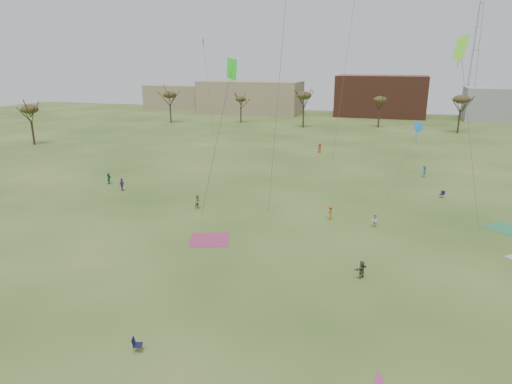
% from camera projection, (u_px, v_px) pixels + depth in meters
% --- Properties ---
extents(ground, '(260.00, 260.00, 0.00)m').
position_uv_depth(ground, '(197.00, 329.00, 27.41)').
color(ground, '#315219').
rests_on(ground, ground).
extents(spectator_fore_b, '(0.92, 0.98, 1.59)m').
position_uv_depth(spectator_fore_b, '(198.00, 202.00, 49.68)').
color(spectator_fore_b, '#937A5D').
rests_on(spectator_fore_b, ground).
extents(spectator_fore_c, '(1.12, 1.29, 1.41)m').
position_uv_depth(spectator_fore_c, '(362.00, 269.00, 33.73)').
color(spectator_fore_c, brown).
rests_on(spectator_fore_c, ground).
extents(flyer_mid_b, '(0.83, 1.14, 1.58)m').
position_uv_depth(flyer_mid_b, '(330.00, 212.00, 46.25)').
color(flyer_mid_b, '#AF6420').
rests_on(flyer_mid_b, ground).
extents(spectator_mid_d, '(0.48, 1.01, 1.68)m').
position_uv_depth(spectator_mid_d, '(122.00, 184.00, 56.66)').
color(spectator_mid_d, '#883E95').
rests_on(spectator_mid_d, ground).
extents(spectator_mid_e, '(0.87, 0.88, 1.44)m').
position_uv_depth(spectator_mid_e, '(375.00, 220.00, 44.12)').
color(spectator_mid_e, silver).
rests_on(spectator_mid_e, ground).
extents(flyer_far_a, '(0.88, 1.46, 1.50)m').
position_uv_depth(flyer_far_a, '(109.00, 178.00, 59.91)').
color(flyer_far_a, '#277650').
rests_on(flyer_far_a, ground).
extents(flyer_far_b, '(0.88, 0.93, 1.60)m').
position_uv_depth(flyer_far_b, '(320.00, 148.00, 80.64)').
color(flyer_far_b, '#BA3920').
rests_on(flyer_far_b, ground).
extents(flyer_far_c, '(0.70, 1.12, 1.67)m').
position_uv_depth(flyer_far_c, '(424.00, 171.00, 63.37)').
color(flyer_far_c, '#205193').
rests_on(flyer_far_c, ground).
extents(blanket_plum, '(4.52, 4.52, 0.03)m').
position_uv_depth(blanket_plum, '(209.00, 240.00, 41.17)').
color(blanket_plum, '#B23665').
rests_on(blanket_plum, ground).
extents(blanket_olive, '(4.30, 4.30, 0.03)m').
position_uv_depth(blanket_olive, '(505.00, 229.00, 43.94)').
color(blanket_olive, '#328954').
rests_on(blanket_olive, ground).
extents(camp_chair_center, '(0.69, 0.66, 0.87)m').
position_uv_depth(camp_chair_center, '(138.00, 347.00, 25.25)').
color(camp_chair_center, '#131234').
rests_on(camp_chair_center, ground).
extents(camp_chair_right, '(0.73, 0.74, 0.87)m').
position_uv_depth(camp_chair_right, '(442.00, 196.00, 53.81)').
color(camp_chair_right, '#171439').
rests_on(camp_chair_right, ground).
extents(kites_aloft, '(71.27, 66.23, 26.43)m').
position_uv_depth(kites_aloft, '(340.00, 14.00, 43.24)').
color(kites_aloft, orange).
rests_on(kites_aloft, ground).
extents(tree_line, '(117.44, 49.32, 8.91)m').
position_uv_depth(tree_line, '(336.00, 103.00, 98.50)').
color(tree_line, '#3A2B1E').
rests_on(tree_line, ground).
extents(building_tan, '(32.00, 14.00, 10.00)m').
position_uv_depth(building_tan, '(250.00, 97.00, 141.29)').
color(building_tan, '#937F60').
rests_on(building_tan, ground).
extents(building_brick, '(26.00, 16.00, 12.00)m').
position_uv_depth(building_brick, '(381.00, 96.00, 133.84)').
color(building_brick, brown).
rests_on(building_brick, ground).
extents(building_grey, '(24.00, 12.00, 9.00)m').
position_uv_depth(building_grey, '(511.00, 105.00, 122.17)').
color(building_grey, gray).
rests_on(building_grey, ground).
extents(building_tan_west, '(20.00, 12.00, 8.00)m').
position_uv_depth(building_tan_west, '(176.00, 97.00, 156.77)').
color(building_tan_west, '#937F60').
rests_on(building_tan_west, ground).
extents(radio_tower, '(1.51, 1.72, 41.00)m').
position_uv_depth(radio_tower, '(475.00, 50.00, 127.33)').
color(radio_tower, '#9EA3A8').
rests_on(radio_tower, ground).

